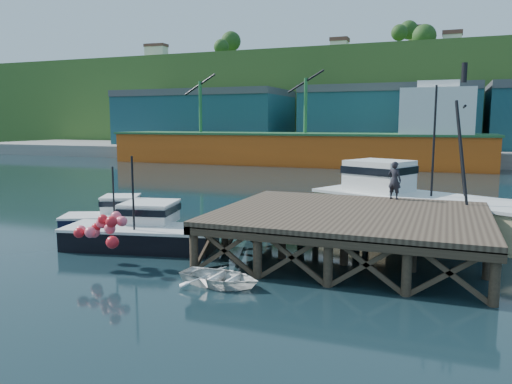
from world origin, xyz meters
The scene contains 12 objects.
ground centered at (0.00, 0.00, 0.00)m, with size 300.00×300.00×0.00m, color black.
wharf centered at (5.50, -0.19, 1.94)m, with size 12.00×10.00×2.62m.
far_quay centered at (0.00, 70.00, 1.00)m, with size 160.00×40.00×2.00m, color gray.
warehouse_left centered at (-35.00, 65.00, 6.50)m, with size 32.00×16.00×9.00m, color #194955.
warehouse_mid centered at (0.00, 65.00, 6.50)m, with size 28.00×16.00×9.00m, color #194955.
cargo_ship centered at (-8.46, 48.00, 3.31)m, with size 55.50×10.00×13.75m.
hillside centered at (0.00, 100.00, 11.00)m, with size 220.00×50.00×22.00m, color #2D511E.
boat_navy centered at (-7.92, 0.62, 0.76)m, with size 6.41×4.53×3.78m.
boat_black centered at (-4.48, -2.04, 0.85)m, with size 7.87×6.53×4.61m.
trawler centered at (7.95, 6.50, 1.68)m, with size 12.92×9.10×8.18m.
dinghy centered at (1.65, -6.08, 0.34)m, with size 2.31×3.24×0.67m, color white.
dockworker centered at (6.95, 4.40, 3.13)m, with size 0.73×0.48×2.01m, color black.
Camera 1 is at (9.50, -22.70, 6.17)m, focal length 35.00 mm.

